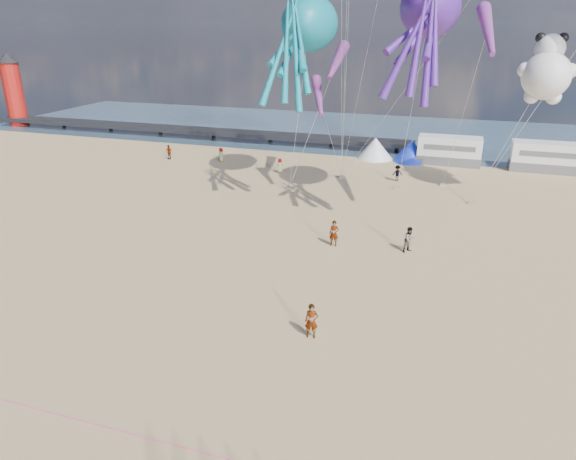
% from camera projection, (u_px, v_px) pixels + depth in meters
% --- Properties ---
extents(ground, '(120.00, 120.00, 0.00)m').
position_uv_depth(ground, '(277.00, 375.00, 22.45)').
color(ground, tan).
rests_on(ground, ground).
extents(water, '(120.00, 120.00, 0.00)m').
position_uv_depth(water, '(406.00, 134.00, 71.00)').
color(water, '#334C62').
rests_on(water, ground).
extents(pier, '(60.00, 3.00, 0.50)m').
position_uv_depth(pier, '(186.00, 130.00, 68.86)').
color(pier, black).
rests_on(pier, ground).
extents(lighthouse, '(2.60, 2.60, 9.00)m').
position_uv_depth(lighthouse, '(14.00, 95.00, 75.48)').
color(lighthouse, '#A5140F').
rests_on(lighthouse, ground).
extents(motorhome_0, '(6.60, 2.50, 3.00)m').
position_uv_depth(motorhome_0, '(449.00, 150.00, 55.50)').
color(motorhome_0, silver).
rests_on(motorhome_0, ground).
extents(motorhome_1, '(6.60, 2.50, 3.00)m').
position_uv_depth(motorhome_1, '(545.00, 157.00, 52.81)').
color(motorhome_1, silver).
rests_on(motorhome_1, ground).
extents(tent_white, '(4.00, 4.00, 2.40)m').
position_uv_depth(tent_white, '(375.00, 148.00, 57.88)').
color(tent_white, white).
rests_on(tent_white, ground).
extents(tent_blue, '(4.00, 4.00, 2.40)m').
position_uv_depth(tent_blue, '(411.00, 151.00, 56.75)').
color(tent_blue, '#1933CC').
rests_on(tent_blue, ground).
extents(rope_line, '(34.00, 0.03, 0.03)m').
position_uv_depth(rope_line, '(231.00, 460.00, 18.03)').
color(rope_line, '#F2338C').
rests_on(rope_line, ground).
extents(standing_person, '(0.72, 0.53, 1.80)m').
position_uv_depth(standing_person, '(312.00, 321.00, 24.83)').
color(standing_person, tan).
rests_on(standing_person, ground).
extents(beachgoer_0, '(0.68, 0.60, 1.56)m').
position_uv_depth(beachgoer_0, '(221.00, 155.00, 56.74)').
color(beachgoer_0, '#7F6659').
rests_on(beachgoer_0, ground).
extents(beachgoer_1, '(1.00, 1.01, 1.76)m').
position_uv_depth(beachgoer_1, '(410.00, 240.00, 34.23)').
color(beachgoer_1, '#7F6659').
rests_on(beachgoer_1, ground).
extents(beachgoer_2, '(0.92, 0.84, 1.55)m').
position_uv_depth(beachgoer_2, '(397.00, 173.00, 49.76)').
color(beachgoer_2, '#7F6659').
rests_on(beachgoer_2, ground).
extents(beachgoer_3, '(1.13, 0.79, 1.60)m').
position_uv_depth(beachgoer_3, '(169.00, 152.00, 57.78)').
color(beachgoer_3, '#7F6659').
rests_on(beachgoer_3, ground).
extents(beachgoer_5, '(1.70, 0.59, 1.81)m').
position_uv_depth(beachgoer_5, '(334.00, 233.00, 35.16)').
color(beachgoer_5, '#7F6659').
rests_on(beachgoer_5, ground).
extents(beachgoer_6, '(0.59, 0.65, 1.50)m').
position_uv_depth(beachgoer_6, '(280.00, 166.00, 52.47)').
color(beachgoer_6, '#7F6659').
rests_on(beachgoer_6, ground).
extents(sandbag_a, '(0.50, 0.35, 0.22)m').
position_uv_depth(sandbag_a, '(289.00, 188.00, 47.37)').
color(sandbag_a, gray).
rests_on(sandbag_a, ground).
extents(sandbag_b, '(0.50, 0.35, 0.22)m').
position_uv_depth(sandbag_b, '(397.00, 188.00, 47.60)').
color(sandbag_b, gray).
rests_on(sandbag_b, ground).
extents(sandbag_c, '(0.50, 0.35, 0.22)m').
position_uv_depth(sandbag_c, '(471.00, 203.00, 43.63)').
color(sandbag_c, gray).
rests_on(sandbag_c, ground).
extents(sandbag_d, '(0.50, 0.35, 0.22)m').
position_uv_depth(sandbag_d, '(443.00, 185.00, 48.53)').
color(sandbag_d, gray).
rests_on(sandbag_d, ground).
extents(sandbag_e, '(0.50, 0.35, 0.22)m').
position_uv_depth(sandbag_e, '(342.00, 177.00, 50.93)').
color(sandbag_e, gray).
rests_on(sandbag_e, ground).
extents(kite_octopus_teal, '(5.33, 10.03, 10.94)m').
position_uv_depth(kite_octopus_teal, '(310.00, 23.00, 42.28)').
color(kite_octopus_teal, '#0E788B').
extents(kite_octopus_purple, '(6.83, 10.10, 10.63)m').
position_uv_depth(kite_octopus_purple, '(430.00, 7.00, 36.31)').
color(kite_octopus_purple, '#4B1E8A').
extents(kite_panda, '(4.73, 4.48, 6.36)m').
position_uv_depth(kite_panda, '(546.00, 76.00, 40.29)').
color(kite_panda, white).
extents(windsock_left, '(1.29, 6.53, 6.50)m').
position_uv_depth(windsock_left, '(337.00, 61.00, 43.98)').
color(windsock_left, red).
extents(windsock_mid, '(1.77, 6.58, 6.51)m').
position_uv_depth(windsock_mid, '(488.00, 30.00, 33.72)').
color(windsock_mid, red).
extents(windsock_right, '(2.63, 5.00, 5.01)m').
position_uv_depth(windsock_right, '(318.00, 96.00, 42.92)').
color(windsock_right, red).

